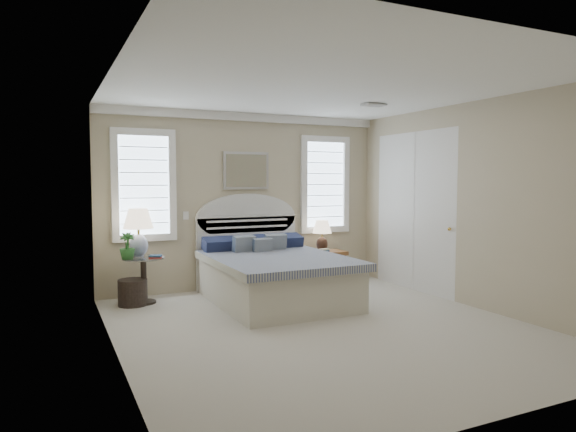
# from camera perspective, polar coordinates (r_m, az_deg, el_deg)

# --- Properties ---
(floor) EXTENTS (4.50, 5.00, 0.01)m
(floor) POSITION_cam_1_polar(r_m,az_deg,el_deg) (5.99, 4.03, -12.23)
(floor) COLOR beige
(floor) RESTS_ON ground
(ceiling) EXTENTS (4.50, 5.00, 0.01)m
(ceiling) POSITION_cam_1_polar(r_m,az_deg,el_deg) (5.84, 4.16, 14.13)
(ceiling) COLOR white
(ceiling) RESTS_ON wall_back
(wall_back) EXTENTS (4.50, 0.02, 2.70)m
(wall_back) POSITION_cam_1_polar(r_m,az_deg,el_deg) (8.02, -4.73, 1.69)
(wall_back) COLOR #B9AB8A
(wall_back) RESTS_ON floor
(wall_left) EXTENTS (0.02, 5.00, 2.70)m
(wall_left) POSITION_cam_1_polar(r_m,az_deg,el_deg) (5.05, -18.75, 0.13)
(wall_left) COLOR #B9AB8A
(wall_left) RESTS_ON floor
(wall_right) EXTENTS (0.02, 5.00, 2.70)m
(wall_right) POSITION_cam_1_polar(r_m,az_deg,el_deg) (7.14, 20.03, 1.17)
(wall_right) COLOR #B9AB8A
(wall_right) RESTS_ON floor
(crown_molding) EXTENTS (4.50, 0.08, 0.12)m
(crown_molding) POSITION_cam_1_polar(r_m,az_deg,el_deg) (8.04, -4.68, 10.90)
(crown_molding) COLOR white
(crown_molding) RESTS_ON wall_back
(hvac_vent) EXTENTS (0.30, 0.20, 0.02)m
(hvac_vent) POSITION_cam_1_polar(r_m,az_deg,el_deg) (7.14, 9.50, 12.06)
(hvac_vent) COLOR #B2B2B2
(hvac_vent) RESTS_ON ceiling
(switch_plate) EXTENTS (0.08, 0.01, 0.12)m
(switch_plate) POSITION_cam_1_polar(r_m,az_deg,el_deg) (7.74, -11.28, 0.05)
(switch_plate) COLOR white
(switch_plate) RESTS_ON wall_back
(window_left) EXTENTS (0.90, 0.06, 1.60)m
(window_left) POSITION_cam_1_polar(r_m,az_deg,el_deg) (7.59, -15.72, 3.31)
(window_left) COLOR #C8E3FE
(window_left) RESTS_ON wall_back
(window_right) EXTENTS (0.90, 0.06, 1.60)m
(window_right) POSITION_cam_1_polar(r_m,az_deg,el_deg) (8.60, 4.09, 3.51)
(window_right) COLOR #C8E3FE
(window_right) RESTS_ON wall_back
(painting) EXTENTS (0.74, 0.04, 0.58)m
(painting) POSITION_cam_1_polar(r_m,az_deg,el_deg) (7.98, -4.65, 5.05)
(painting) COLOR silver
(painting) RESTS_ON wall_back
(closet_door) EXTENTS (0.02, 1.80, 2.40)m
(closet_door) POSITION_cam_1_polar(r_m,az_deg,el_deg) (8.02, 13.79, 0.51)
(closet_door) COLOR silver
(closet_door) RESTS_ON floor
(bed) EXTENTS (1.72, 2.28, 1.47)m
(bed) POSITION_cam_1_polar(r_m,az_deg,el_deg) (7.17, -1.72, -6.34)
(bed) COLOR beige
(bed) RESTS_ON floor
(side_table_left) EXTENTS (0.56, 0.56, 0.63)m
(side_table_left) POSITION_cam_1_polar(r_m,az_deg,el_deg) (7.26, -15.74, -6.35)
(side_table_left) COLOR black
(side_table_left) RESTS_ON floor
(nightstand_right) EXTENTS (0.50, 0.40, 0.53)m
(nightstand_right) POSITION_cam_1_polar(r_m,az_deg,el_deg) (8.36, 4.57, -4.87)
(nightstand_right) COLOR brown
(nightstand_right) RESTS_ON floor
(floor_pot) EXTENTS (0.50, 0.50, 0.35)m
(floor_pot) POSITION_cam_1_polar(r_m,az_deg,el_deg) (7.23, -16.87, -8.12)
(floor_pot) COLOR black
(floor_pot) RESTS_ON floor
(lamp_left) EXTENTS (0.42, 0.42, 0.66)m
(lamp_left) POSITION_cam_1_polar(r_m,az_deg,el_deg) (7.31, -16.29, -1.17)
(lamp_left) COLOR white
(lamp_left) RESTS_ON side_table_left
(lamp_right) EXTENTS (0.39, 0.39, 0.50)m
(lamp_right) POSITION_cam_1_polar(r_m,az_deg,el_deg) (8.29, 3.80, -1.79)
(lamp_right) COLOR black
(lamp_right) RESTS_ON nightstand_right
(potted_plant) EXTENTS (0.23, 0.23, 0.35)m
(potted_plant) POSITION_cam_1_polar(r_m,az_deg,el_deg) (7.07, -17.43, -3.21)
(potted_plant) COLOR #307A33
(potted_plant) RESTS_ON side_table_left
(books_left) EXTENTS (0.19, 0.17, 0.04)m
(books_left) POSITION_cam_1_polar(r_m,az_deg,el_deg) (7.09, -14.51, -4.41)
(books_left) COLOR maroon
(books_left) RESTS_ON side_table_left
(books_right) EXTENTS (0.16, 0.12, 0.06)m
(books_right) POSITION_cam_1_polar(r_m,az_deg,el_deg) (8.12, 4.02, -3.88)
(books_right) COLOR maroon
(books_right) RESTS_ON nightstand_right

